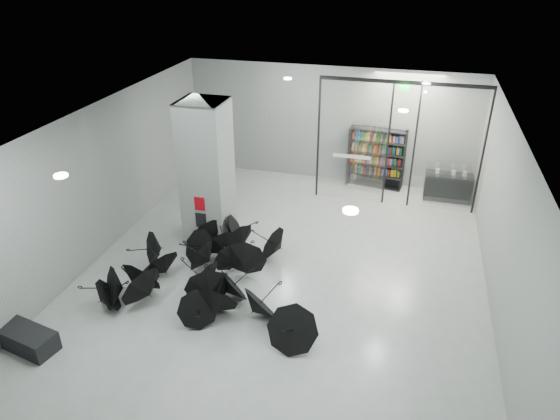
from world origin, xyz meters
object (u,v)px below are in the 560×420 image
(column, at_px, (207,173))
(bench, at_px, (26,338))
(shop_counter, at_px, (448,187))
(umbrella_cluster, at_px, (206,276))
(bookshelf, at_px, (376,158))

(column, xyz_separation_m, bench, (-2.00, -5.28, -1.78))
(bench, xyz_separation_m, shop_counter, (8.63, 9.56, 0.23))
(shop_counter, relative_size, umbrella_cluster, 0.26)
(bookshelf, distance_m, umbrella_cluster, 7.87)
(bookshelf, bearing_deg, shop_counter, -2.16)
(column, distance_m, bookshelf, 6.41)
(column, height_order, bench, column)
(bench, height_order, umbrella_cluster, umbrella_cluster)
(umbrella_cluster, bearing_deg, bookshelf, 64.45)
(column, bearing_deg, shop_counter, 32.81)
(bench, distance_m, bookshelf, 11.82)
(column, relative_size, umbrella_cluster, 0.71)
(umbrella_cluster, bearing_deg, shop_counter, 48.62)
(column, height_order, shop_counter, column)
(column, height_order, bookshelf, column)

